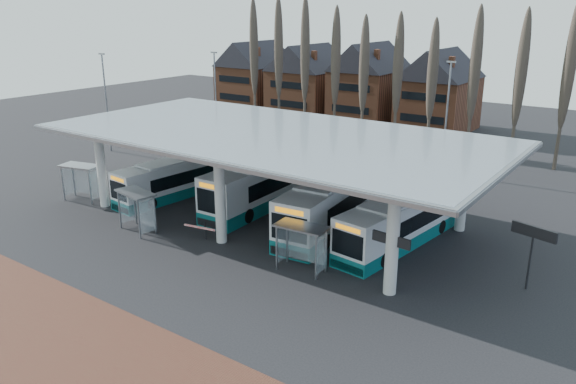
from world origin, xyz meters
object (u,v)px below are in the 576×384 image
Objects in this scene: bus_3 at (402,221)px; shelter_2 at (303,237)px; shelter_0 at (82,174)px; bus_0 at (179,178)px; shelter_1 at (138,202)px; bus_2 at (336,202)px; bus_1 at (268,182)px.

bus_3 reaches higher than shelter_2.
bus_0 is at bearing 29.26° from shelter_0.
shelter_1 is at bearing -144.94° from bus_3.
shelter_2 is (21.27, -0.44, -0.04)m from shelter_0.
bus_3 is at bearing -9.51° from bus_2.
bus_1 reaches higher than bus_3.
bus_1 is 11.87m from bus_3.
bus_3 reaches higher than shelter_0.
bus_0 is at bearing 156.31° from shelter_2.
bus_1 is (7.04, 2.58, 0.27)m from bus_0.
bus_0 reaches higher than shelter_0.
bus_0 is at bearing -161.86° from bus_1.
shelter_2 is (-3.03, -6.93, 0.52)m from bus_3.
bus_3 is 3.64× the size of shelter_1.
shelter_1 is (-15.53, -8.32, 0.53)m from bus_3.
bus_2 is at bearing 50.12° from shelter_1.
bus_2 reaches higher than shelter_1.
bus_2 is 7.58m from shelter_2.
shelter_0 reaches higher than shelter_2.
bus_0 is at bearing -169.14° from bus_3.
bus_1 is 3.94× the size of shelter_0.
bus_1 is 0.99× the size of bus_2.
shelter_0 is at bearing -158.18° from bus_3.
shelter_0 is at bearing 178.52° from shelter_1.
bus_2 reaches higher than shelter_0.
bus_2 is 4.10× the size of shelter_1.
bus_1 reaches higher than bus_2.
bus_1 is 10.29m from shelter_1.
shelter_0 is (-12.50, -7.75, 0.36)m from bus_1.
shelter_0 is at bearing -130.81° from bus_0.
bus_0 is 13.85m from bus_2.
shelter_0 is (-24.30, -6.49, 0.56)m from bus_3.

